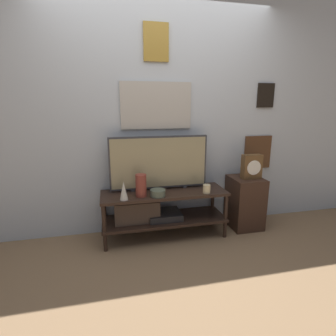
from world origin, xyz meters
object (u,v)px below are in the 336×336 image
Objects in this scene: candle_jar at (207,189)px; television at (159,163)px; vase_tall_ceramic at (141,186)px; mantel_clock at (252,167)px; vase_slim_bronze at (124,191)px; vase_wide_bowl at (158,193)px.

television is at bearing 153.43° from candle_jar.
mantel_clock is (1.29, 0.07, 0.11)m from vase_tall_ceramic.
mantel_clock reaches higher than candle_jar.
vase_tall_ceramic reaches higher than candle_jar.
vase_slim_bronze is 1.19× the size of vase_wide_bowl.
candle_jar is at bearing -2.25° from vase_wide_bowl.
mantel_clock is at bearing 3.28° from vase_tall_ceramic.
vase_slim_bronze is at bearing -161.03° from vase_tall_ceramic.
television is 0.35m from vase_tall_ceramic.
candle_jar is (0.88, 0.01, -0.05)m from vase_slim_bronze.
candle_jar is (0.47, -0.24, -0.26)m from television.
mantel_clock reaches higher than vase_tall_ceramic.
vase_tall_ceramic is 0.70m from candle_jar.
vase_tall_ceramic reaches higher than vase_slim_bronze.
vase_wide_bowl is at bearing -174.68° from mantel_clock.
vase_tall_ceramic is 2.52× the size of candle_jar.
vase_tall_ceramic is 0.83× the size of mantel_clock.
vase_wide_bowl is 0.53m from candle_jar.
television is 0.59m from candle_jar.
vase_slim_bronze is 0.82× the size of vase_tall_ceramic.
candle_jar is (0.70, -0.05, -0.07)m from vase_tall_ceramic.
vase_tall_ceramic is at bearing 169.75° from vase_wide_bowl.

